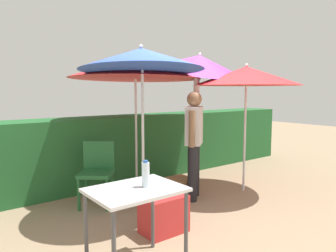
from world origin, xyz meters
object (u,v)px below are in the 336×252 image
at_px(bottle_water, 146,174).
at_px(umbrella_navy, 142,59).
at_px(umbrella_yellow, 135,67).
at_px(umbrella_rainbow, 199,64).
at_px(umbrella_orange, 246,76).
at_px(folding_table, 136,199).
at_px(person_vendor, 194,137).
at_px(cooler_box, 164,214).
at_px(crate_cardboard, 177,188).
at_px(chair_plastic, 97,169).

bearing_deg(bottle_water, umbrella_navy, 58.12).
bearing_deg(bottle_water, umbrella_yellow, 60.17).
relative_size(umbrella_rainbow, umbrella_yellow, 1.07).
distance_m(umbrella_navy, bottle_water, 1.78).
distance_m(umbrella_orange, folding_table, 3.00).
distance_m(person_vendor, bottle_water, 2.00).
xyz_separation_m(umbrella_orange, umbrella_navy, (-1.79, 0.24, 0.17)).
xyz_separation_m(umbrella_navy, bottle_water, (-0.72, -1.16, -1.14)).
xyz_separation_m(umbrella_yellow, bottle_water, (-1.17, -2.04, -1.11)).
distance_m(cooler_box, crate_cardboard, 1.24).
xyz_separation_m(umbrella_yellow, umbrella_navy, (-0.45, -0.88, 0.03)).
xyz_separation_m(umbrella_navy, cooler_box, (-0.16, -0.68, -1.80)).
relative_size(umbrella_rainbow, bottle_water, 9.87).
bearing_deg(umbrella_rainbow, folding_table, -144.17).
xyz_separation_m(person_vendor, cooler_box, (-1.06, -0.66, -0.72)).
bearing_deg(person_vendor, bottle_water, -144.72).
distance_m(person_vendor, chair_plastic, 1.48).
bearing_deg(bottle_water, chair_plastic, 78.50).
bearing_deg(chair_plastic, umbrella_navy, -60.04).
bearing_deg(umbrella_navy, bottle_water, -121.88).
height_order(umbrella_yellow, umbrella_navy, umbrella_navy).
relative_size(umbrella_orange, person_vendor, 1.08).
height_order(crate_cardboard, folding_table, folding_table).
relative_size(umbrella_rainbow, umbrella_navy, 1.07).
bearing_deg(folding_table, bottle_water, -10.68).
bearing_deg(umbrella_yellow, crate_cardboard, -67.54).
bearing_deg(person_vendor, chair_plastic, 153.22).
height_order(chair_plastic, bottle_water, bottle_water).
distance_m(umbrella_orange, cooler_box, 2.57).
distance_m(umbrella_rainbow, person_vendor, 1.35).
xyz_separation_m(umbrella_rainbow, umbrella_yellow, (-1.01, 0.39, -0.08)).
distance_m(umbrella_navy, cooler_box, 1.93).
xyz_separation_m(folding_table, bottle_water, (0.09, -0.02, 0.21)).
relative_size(umbrella_rainbow, chair_plastic, 2.66).
xyz_separation_m(cooler_box, crate_cardboard, (0.90, 0.85, -0.07)).
relative_size(umbrella_yellow, cooler_box, 4.44).
distance_m(umbrella_rainbow, umbrella_orange, 0.84).
xyz_separation_m(umbrella_orange, cooler_box, (-1.94, -0.43, -1.63)).
bearing_deg(crate_cardboard, umbrella_orange, -21.55).
height_order(umbrella_navy, crate_cardboard, umbrella_navy).
bearing_deg(umbrella_navy, umbrella_orange, -7.70).
bearing_deg(person_vendor, umbrella_rainbow, 42.56).
xyz_separation_m(chair_plastic, folding_table, (-0.46, -1.77, 0.16)).
relative_size(person_vendor, cooler_box, 3.77).
xyz_separation_m(umbrella_rainbow, person_vendor, (-0.55, -0.50, -1.13)).
height_order(crate_cardboard, bottle_water, bottle_water).
bearing_deg(umbrella_navy, person_vendor, -0.81).
distance_m(umbrella_yellow, crate_cardboard, 1.99).
height_order(umbrella_rainbow, folding_table, umbrella_rainbow).
xyz_separation_m(person_vendor, folding_table, (-1.72, -1.13, -0.27)).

